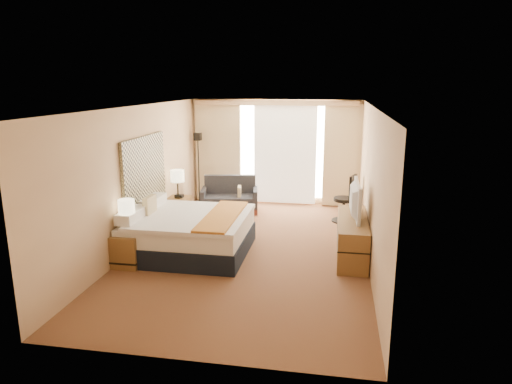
% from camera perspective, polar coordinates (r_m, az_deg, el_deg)
% --- Properties ---
extents(floor, '(4.20, 7.00, 0.02)m').
position_cam_1_polar(floor, '(8.47, -0.78, -7.24)').
color(floor, '#552018').
rests_on(floor, ground).
extents(ceiling, '(4.20, 7.00, 0.02)m').
position_cam_1_polar(ceiling, '(7.93, -0.84, 10.61)').
color(ceiling, silver).
rests_on(ceiling, wall_back).
extents(wall_back, '(4.20, 0.02, 2.60)m').
position_cam_1_polar(wall_back, '(11.50, 2.44, 5.01)').
color(wall_back, '#E1BB89').
rests_on(wall_back, ground).
extents(wall_front, '(4.20, 0.02, 2.60)m').
position_cam_1_polar(wall_front, '(4.84, -8.58, -7.26)').
color(wall_front, '#E1BB89').
rests_on(wall_front, ground).
extents(wall_left, '(0.02, 7.00, 2.60)m').
position_cam_1_polar(wall_left, '(8.73, -14.48, 1.85)').
color(wall_left, '#E1BB89').
rests_on(wall_left, ground).
extents(wall_right, '(0.02, 7.00, 2.60)m').
position_cam_1_polar(wall_right, '(7.99, 14.16, 0.80)').
color(wall_right, '#E1BB89').
rests_on(wall_right, ground).
extents(headboard, '(0.06, 1.85, 1.50)m').
position_cam_1_polar(headboard, '(8.90, -13.72, 1.97)').
color(headboard, black).
rests_on(headboard, wall_left).
extents(nightstand_left, '(0.45, 0.52, 0.55)m').
position_cam_1_polar(nightstand_left, '(8.00, -15.61, -6.94)').
color(nightstand_left, brown).
rests_on(nightstand_left, floor).
extents(nightstand_right, '(0.45, 0.52, 0.55)m').
position_cam_1_polar(nightstand_right, '(10.19, -9.65, -2.19)').
color(nightstand_right, brown).
rests_on(nightstand_right, floor).
extents(media_dresser, '(0.50, 1.80, 0.70)m').
position_cam_1_polar(media_dresser, '(8.23, 11.90, -5.58)').
color(media_dresser, brown).
rests_on(media_dresser, floor).
extents(window, '(2.30, 0.02, 2.30)m').
position_cam_1_polar(window, '(11.44, 3.67, 5.05)').
color(window, white).
rests_on(window, wall_back).
extents(curtains, '(4.12, 0.19, 2.56)m').
position_cam_1_polar(curtains, '(11.38, 2.35, 5.47)').
color(curtains, beige).
rests_on(curtains, floor).
extents(bed, '(2.09, 1.91, 1.01)m').
position_cam_1_polar(bed, '(8.32, -8.40, -5.06)').
color(bed, black).
rests_on(bed, floor).
extents(loveseat, '(1.43, 0.93, 0.83)m').
position_cam_1_polar(loveseat, '(10.90, -3.29, -0.99)').
color(loveseat, '#5B241A').
rests_on(loveseat, floor).
extents(floor_lamp, '(0.23, 0.23, 1.78)m').
position_cam_1_polar(floor_lamp, '(11.54, -7.23, 4.75)').
color(floor_lamp, black).
rests_on(floor_lamp, floor).
extents(desk_chair, '(0.52, 0.52, 1.06)m').
position_cam_1_polar(desk_chair, '(10.19, 11.24, -1.12)').
color(desk_chair, black).
rests_on(desk_chair, floor).
extents(lamp_left, '(0.27, 0.27, 0.57)m').
position_cam_1_polar(lamp_left, '(7.86, -15.90, -1.84)').
color(lamp_left, black).
rests_on(lamp_left, nightstand_left).
extents(lamp_right, '(0.29, 0.29, 0.62)m').
position_cam_1_polar(lamp_right, '(9.97, -9.81, 1.92)').
color(lamp_right, black).
rests_on(lamp_right, nightstand_right).
extents(tissue_box, '(0.13, 0.13, 0.11)m').
position_cam_1_polar(tissue_box, '(7.84, -15.12, -4.78)').
color(tissue_box, '#7EA9C3').
rests_on(tissue_box, nightstand_left).
extents(telephone, '(0.18, 0.15, 0.07)m').
position_cam_1_polar(telephone, '(10.12, -9.57, -0.50)').
color(telephone, black).
rests_on(telephone, nightstand_right).
extents(television, '(0.18, 1.10, 0.63)m').
position_cam_1_polar(television, '(8.11, 11.76, -0.95)').
color(television, black).
rests_on(television, media_dresser).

